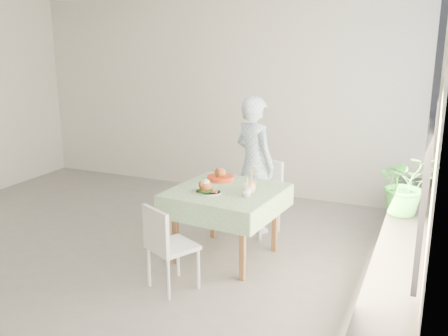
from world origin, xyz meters
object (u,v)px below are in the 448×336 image
at_px(chair_near, 172,263).
at_px(main_dish, 207,188).
at_px(chair_far, 259,211).
at_px(potted_plant, 406,184).
at_px(diner, 254,164).
at_px(juice_cup_orange, 251,186).
at_px(cafe_table, 227,215).

bearing_deg(chair_near, main_dish, 84.92).
relative_size(chair_far, potted_plant, 1.34).
xyz_separation_m(chair_far, diner, (-0.09, 0.07, 0.54)).
relative_size(juice_cup_orange, potted_plant, 0.43).
distance_m(cafe_table, chair_near, 0.86).
bearing_deg(potted_plant, chair_near, -141.62).
distance_m(chair_far, chair_near, 1.63).
xyz_separation_m(main_dish, potted_plant, (1.81, 0.84, 0.03)).
xyz_separation_m(cafe_table, diner, (-0.01, 0.86, 0.34)).
bearing_deg(main_dish, chair_far, 77.47).
height_order(cafe_table, juice_cup_orange, juice_cup_orange).
height_order(chair_far, chair_near, chair_far).
xyz_separation_m(chair_near, main_dish, (0.06, 0.64, 0.54)).
xyz_separation_m(cafe_table, chair_far, (0.08, 0.79, -0.20)).
bearing_deg(main_dish, juice_cup_orange, 25.60).
bearing_deg(diner, juice_cup_orange, 135.25).
bearing_deg(potted_plant, chair_far, 175.50).
height_order(diner, potted_plant, diner).
relative_size(cafe_table, main_dish, 4.16).
bearing_deg(potted_plant, juice_cup_orange, -155.24).
relative_size(diner, main_dish, 5.88).
bearing_deg(chair_far, diner, 144.43).
height_order(cafe_table, chair_near, chair_near).
bearing_deg(chair_far, cafe_table, -95.64).
xyz_separation_m(diner, potted_plant, (1.69, -0.19, 0.02)).
height_order(chair_far, main_dish, main_dish).
height_order(chair_far, potted_plant, potted_plant).
distance_m(diner, juice_cup_orange, 0.89).
relative_size(diner, potted_plant, 2.52).
bearing_deg(cafe_table, diner, 91.00).
bearing_deg(main_dish, potted_plant, 24.95).
xyz_separation_m(cafe_table, chair_near, (-0.19, -0.81, -0.21)).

